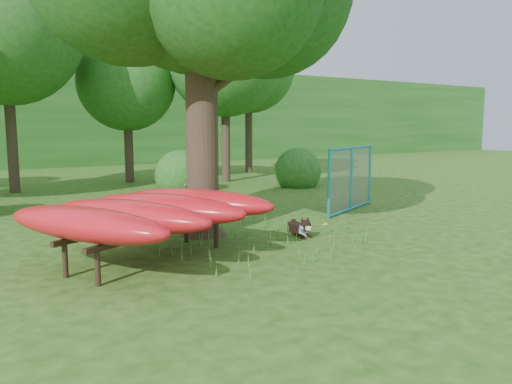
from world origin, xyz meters
TOP-DOWN VIEW (x-y plane):
  - ground at (0.00, 0.00)m, footprint 80.00×80.00m
  - wooden_post at (-0.58, 2.61)m, footprint 0.34×0.12m
  - kayak_rack at (-2.25, 0.85)m, footprint 4.72×4.25m
  - husky_dog at (1.25, 1.05)m, footprint 0.45×0.98m
  - fence_section at (4.37, 2.80)m, footprint 2.81×1.35m
  - wildflower_clump at (1.75, 0.81)m, footprint 0.12×0.11m
  - bg_tree_b at (-3.00, 12.00)m, footprint 5.20×5.20m
  - bg_tree_c at (1.50, 13.00)m, footprint 4.00×4.00m
  - bg_tree_d at (5.00, 11.00)m, footprint 4.80×4.80m
  - bg_tree_e at (8.00, 14.00)m, footprint 4.60×4.60m
  - shrub_right at (6.50, 8.00)m, footprint 1.80×1.80m
  - shrub_mid at (2.00, 9.00)m, footprint 1.80×1.80m
  - wooded_hillside at (0.00, 28.00)m, footprint 80.00×12.00m

SIDE VIEW (x-z plane):
  - ground at x=0.00m, z-range 0.00..0.00m
  - shrub_right at x=6.50m, z-range -0.90..0.90m
  - shrub_mid at x=2.00m, z-range -0.90..0.90m
  - husky_dog at x=1.25m, z-range -0.07..0.38m
  - wildflower_clump at x=1.75m, z-range 0.08..0.33m
  - wooden_post at x=-0.58m, z-range 0.04..1.28m
  - kayak_rack at x=-2.25m, z-range 0.30..1.43m
  - fence_section at x=4.37m, z-range -0.59..2.38m
  - wooded_hillside at x=0.00m, z-range 0.00..6.00m
  - bg_tree_c at x=1.50m, z-range 1.05..7.17m
  - bg_tree_d at x=5.00m, z-range 1.33..8.83m
  - bg_tree_e at x=8.00m, z-range 1.46..9.01m
  - bg_tree_b at x=-3.00m, z-range 1.50..9.72m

